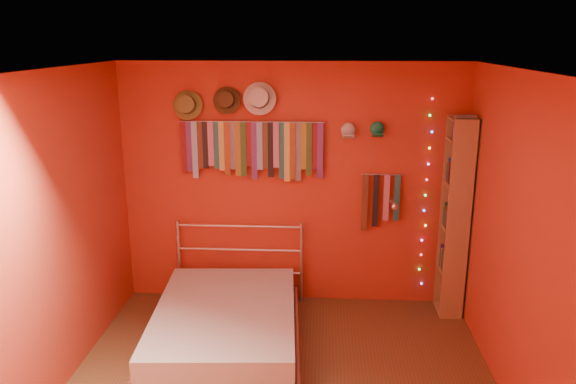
% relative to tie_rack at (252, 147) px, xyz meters
% --- Properties ---
extents(back_wall, '(3.50, 0.02, 2.50)m').
position_rel_tie_rack_xyz_m(back_wall, '(0.40, 0.07, -0.41)').
color(back_wall, '#9E3319').
rests_on(back_wall, ground).
extents(right_wall, '(0.02, 3.50, 2.50)m').
position_rel_tie_rack_xyz_m(right_wall, '(2.15, -1.68, -0.41)').
color(right_wall, '#9E3319').
rests_on(right_wall, ground).
extents(left_wall, '(0.02, 3.50, 2.50)m').
position_rel_tie_rack_xyz_m(left_wall, '(-1.35, -1.68, -0.41)').
color(left_wall, '#9E3319').
rests_on(left_wall, ground).
extents(ceiling, '(3.50, 3.50, 0.02)m').
position_rel_tie_rack_xyz_m(ceiling, '(0.40, -1.68, 0.84)').
color(ceiling, white).
rests_on(ceiling, back_wall).
extents(tie_rack, '(1.45, 0.03, 0.60)m').
position_rel_tie_rack_xyz_m(tie_rack, '(0.00, 0.00, 0.00)').
color(tie_rack, silver).
rests_on(tie_rack, back_wall).
extents(small_tie_rack, '(0.40, 0.03, 0.60)m').
position_rel_tie_rack_xyz_m(small_tie_rack, '(1.29, 0.00, -0.51)').
color(small_tie_rack, silver).
rests_on(small_tie_rack, back_wall).
extents(fedora_olive, '(0.29, 0.16, 0.29)m').
position_rel_tie_rack_xyz_m(fedora_olive, '(-0.64, -0.03, 0.42)').
color(fedora_olive, olive).
rests_on(fedora_olive, back_wall).
extents(fedora_brown, '(0.27, 0.15, 0.27)m').
position_rel_tie_rack_xyz_m(fedora_brown, '(-0.25, -0.03, 0.47)').
color(fedora_brown, '#473119').
rests_on(fedora_brown, back_wall).
extents(fedora_white, '(0.32, 0.18, 0.32)m').
position_rel_tie_rack_xyz_m(fedora_white, '(0.08, -0.04, 0.49)').
color(fedora_white, silver).
rests_on(fedora_white, back_wall).
extents(cap_white, '(0.16, 0.20, 0.16)m').
position_rel_tie_rack_xyz_m(cap_white, '(0.95, 0.01, 0.18)').
color(cap_white, beige).
rests_on(cap_white, back_wall).
extents(cap_green, '(0.16, 0.20, 0.16)m').
position_rel_tie_rack_xyz_m(cap_green, '(1.23, 0.01, 0.19)').
color(cap_green, '#1C7E59').
rests_on(cap_green, back_wall).
extents(fairy_lights, '(0.06, 0.02, 1.96)m').
position_rel_tie_rack_xyz_m(fairy_lights, '(1.75, 0.03, -0.48)').
color(fairy_lights, '#FF3333').
rests_on(fairy_lights, back_wall).
extents(reading_lamp, '(0.07, 0.30, 0.09)m').
position_rel_tie_rack_xyz_m(reading_lamp, '(1.41, -0.17, -0.53)').
color(reading_lamp, silver).
rests_on(reading_lamp, back_wall).
extents(bookshelf, '(0.25, 0.34, 2.00)m').
position_rel_tie_rack_xyz_m(bookshelf, '(2.05, -0.15, -0.64)').
color(bookshelf, '#A4714A').
rests_on(bookshelf, ground).
extents(bed, '(1.44, 1.87, 0.88)m').
position_rel_tie_rack_xyz_m(bed, '(-0.15, -0.96, -1.45)').
color(bed, silver).
rests_on(bed, ground).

